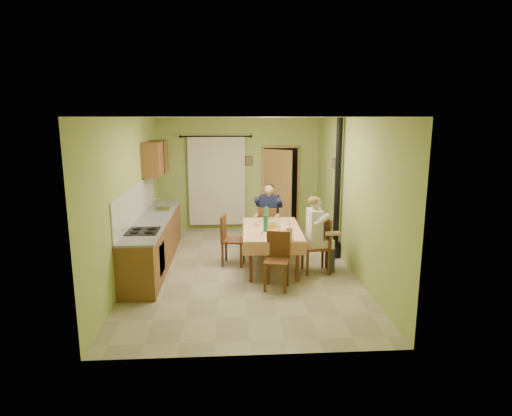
{
  "coord_description": "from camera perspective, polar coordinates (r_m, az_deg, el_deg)",
  "views": [
    {
      "loc": [
        -0.23,
        -7.65,
        2.79
      ],
      "look_at": [
        0.25,
        0.1,
        1.15
      ],
      "focal_mm": 30.0,
      "sensor_mm": 36.0,
      "label": 1
    }
  ],
  "objects": [
    {
      "name": "chair_far",
      "position": [
        9.23,
        1.67,
        -3.79
      ],
      "size": [
        0.48,
        0.48,
        0.94
      ],
      "rotation": [
        0.0,
        0.0,
        -0.27
      ],
      "color": "#5B3218",
      "rests_on": "ground"
    },
    {
      "name": "tableware",
      "position": [
        7.92,
        2.23,
        -2.44
      ],
      "size": [
        0.76,
        1.65,
        0.33
      ],
      "color": "white",
      "rests_on": "dining_table"
    },
    {
      "name": "chair_left",
      "position": [
        8.32,
        -3.15,
        -5.57
      ],
      "size": [
        0.49,
        0.49,
        0.98
      ],
      "rotation": [
        0.0,
        0.0,
        -1.76
      ],
      "color": "#5B3218",
      "rests_on": "ground"
    },
    {
      "name": "man_right",
      "position": [
        7.8,
        8.04,
        -2.36
      ],
      "size": [
        0.48,
        0.6,
        1.39
      ],
      "rotation": [
        0.0,
        0.0,
        1.64
      ],
      "color": "silver",
      "rests_on": "chair_right"
    },
    {
      "name": "dining_table",
      "position": [
        8.14,
        2.08,
        -5.3
      ],
      "size": [
        1.14,
        1.83,
        0.76
      ],
      "rotation": [
        0.0,
        0.0,
        -0.04
      ],
      "color": "#ECA67B",
      "rests_on": "ground"
    },
    {
      "name": "man_far",
      "position": [
        9.1,
        1.71,
        -0.19
      ],
      "size": [
        0.64,
        0.56,
        1.39
      ],
      "rotation": [
        0.0,
        0.0,
        -0.27
      ],
      "color": "#141938",
      "rests_on": "chair_far"
    },
    {
      "name": "floor",
      "position": [
        8.14,
        -1.73,
        -8.11
      ],
      "size": [
        4.0,
        6.0,
        0.01
      ],
      "primitive_type": "cube",
      "color": "tan",
      "rests_on": "ground"
    },
    {
      "name": "picture_right",
      "position": [
        9.16,
        10.42,
        5.85
      ],
      "size": [
        0.03,
        0.31,
        0.21
      ],
      "primitive_type": "cube",
      "color": "brown",
      "rests_on": "room_shell"
    },
    {
      "name": "kitchen_run",
      "position": [
        8.5,
        -13.45,
        -4.17
      ],
      "size": [
        0.64,
        3.64,
        1.56
      ],
      "color": "brown",
      "rests_on": "ground"
    },
    {
      "name": "stove_flue",
      "position": [
        8.7,
        10.71,
        0.01
      ],
      "size": [
        0.24,
        0.24,
        2.8
      ],
      "color": "black",
      "rests_on": "ground"
    },
    {
      "name": "room_shell",
      "position": [
        7.71,
        -1.81,
        4.7
      ],
      "size": [
        4.04,
        6.04,
        2.82
      ],
      "color": "#A8BE61",
      "rests_on": "ground"
    },
    {
      "name": "doorway",
      "position": [
        10.7,
        3.09,
        2.56
      ],
      "size": [
        0.96,
        0.6,
        2.15
      ],
      "color": "black",
      "rests_on": "ground"
    },
    {
      "name": "curtain",
      "position": [
        10.66,
        -5.25,
        3.64
      ],
      "size": [
        1.7,
        0.07,
        2.22
      ],
      "color": "black",
      "rests_on": "ground"
    },
    {
      "name": "chair_near",
      "position": [
        7.16,
        2.78,
        -8.52
      ],
      "size": [
        0.48,
        0.48,
        0.95
      ],
      "rotation": [
        0.0,
        0.0,
        2.88
      ],
      "color": "#5B3218",
      "rests_on": "ground"
    },
    {
      "name": "picture_back",
      "position": [
        10.68,
        -0.96,
        6.33
      ],
      "size": [
        0.19,
        0.03,
        0.23
      ],
      "primitive_type": "cube",
      "color": "black",
      "rests_on": "room_shell"
    },
    {
      "name": "chair_right",
      "position": [
        7.97,
        8.03,
        -6.44
      ],
      "size": [
        0.48,
        0.48,
        1.01
      ],
      "rotation": [
        0.0,
        0.0,
        1.64
      ],
      "color": "#5B3218",
      "rests_on": "ground"
    },
    {
      "name": "upper_cabinets",
      "position": [
        9.52,
        -13.24,
        6.55
      ],
      "size": [
        0.35,
        1.4,
        0.7
      ],
      "primitive_type": "cube",
      "color": "brown",
      "rests_on": "room_shell"
    }
  ]
}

